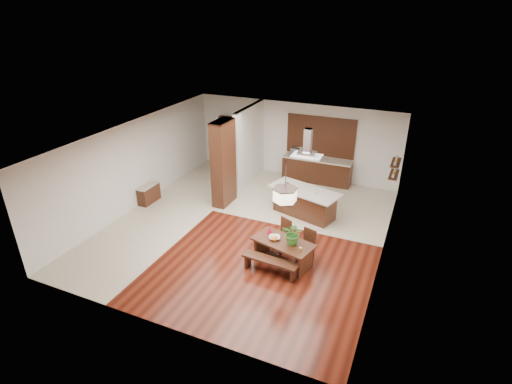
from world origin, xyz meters
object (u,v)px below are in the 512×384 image
at_px(dining_chair_left, 281,235).
at_px(kitchen_island, 304,202).
at_px(foliage_plant, 293,234).
at_px(microwave, 297,152).
at_px(fruit_bowl, 274,238).
at_px(hallway_console, 149,194).
at_px(dining_bench, 270,266).
at_px(island_cup, 315,191).
at_px(pendant_lantern, 285,186).
at_px(dining_table, 283,247).
at_px(range_hood, 308,143).
at_px(dining_chair_right, 306,246).

bearing_deg(dining_chair_left, kitchen_island, 116.05).
height_order(foliage_plant, microwave, foliage_plant).
bearing_deg(fruit_bowl, foliage_plant, -3.38).
distance_m(hallway_console, dining_bench, 5.70).
xyz_separation_m(kitchen_island, island_cup, (0.37, -0.13, 0.50)).
bearing_deg(pendant_lantern, island_cup, 88.07).
xyz_separation_m(dining_table, foliage_plant, (0.26, -0.01, 0.47)).
bearing_deg(microwave, dining_chair_left, -80.52).
xyz_separation_m(kitchen_island, range_hood, (0.00, 0.00, 1.99)).
bearing_deg(dining_chair_right, foliage_plant, -106.31).
bearing_deg(foliage_plant, dining_bench, -126.58).
relative_size(dining_table, dining_bench, 1.18).
bearing_deg(microwave, fruit_bowl, -81.78).
bearing_deg(foliage_plant, dining_table, 178.72).
xyz_separation_m(dining_chair_left, kitchen_island, (-0.02, 2.17, 0.02)).
height_order(dining_chair_left, island_cup, island_cup).
height_order(pendant_lantern, foliage_plant, pendant_lantern).
distance_m(pendant_lantern, foliage_plant, 1.31).
distance_m(hallway_console, foliage_plant, 5.95).
relative_size(foliage_plant, kitchen_island, 0.25).
bearing_deg(fruit_bowl, dining_table, -5.51).
relative_size(dining_table, dining_chair_left, 1.89).
xyz_separation_m(pendant_lantern, foliage_plant, (0.26, -0.01, -1.29)).
distance_m(dining_bench, dining_chair_right, 1.15).
bearing_deg(fruit_bowl, range_hood, 90.44).
distance_m(fruit_bowl, island_cup, 2.62).
xyz_separation_m(dining_table, fruit_bowl, (-0.26, 0.02, 0.21)).
xyz_separation_m(pendant_lantern, kitchen_island, (-0.28, 2.74, -1.77)).
bearing_deg(dining_chair_right, hallway_console, -174.36).
height_order(fruit_bowl, island_cup, island_cup).
bearing_deg(dining_table, range_hood, 95.79).
bearing_deg(dining_chair_right, island_cup, 117.10).
distance_m(dining_bench, kitchen_island, 3.31).
distance_m(foliage_plant, island_cup, 2.62).
bearing_deg(hallway_console, dining_chair_left, -10.33).
bearing_deg(range_hood, dining_table, -84.21).
relative_size(dining_bench, dining_chair_left, 1.60).
xyz_separation_m(hallway_console, foliage_plant, (5.72, -1.52, 0.64)).
bearing_deg(kitchen_island, dining_bench, -71.68).
relative_size(pendant_lantern, island_cup, 10.07).
distance_m(hallway_console, island_cup, 5.69).
height_order(dining_chair_left, range_hood, range_hood).
height_order(dining_chair_right, range_hood, range_hood).
height_order(dining_chair_left, dining_chair_right, dining_chair_left).
bearing_deg(foliage_plant, range_hood, 101.14).
relative_size(dining_table, dining_chair_right, 1.98).
relative_size(dining_bench, pendant_lantern, 1.12).
relative_size(range_hood, microwave, 1.87).
bearing_deg(dining_chair_left, dining_table, -39.64).
xyz_separation_m(dining_table, dining_chair_right, (0.51, 0.37, -0.05)).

